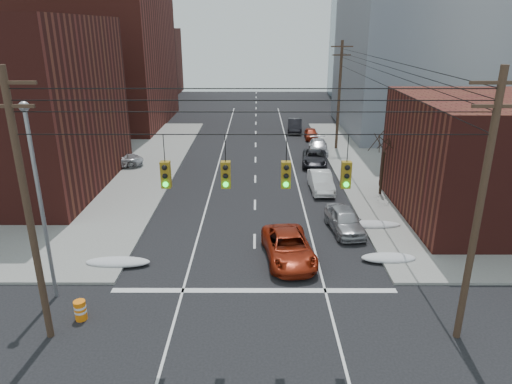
{
  "coord_description": "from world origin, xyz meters",
  "views": [
    {
      "loc": [
        0.14,
        -12.89,
        12.18
      ],
      "look_at": [
        0.09,
        12.46,
        3.0
      ],
      "focal_mm": 32.0,
      "sensor_mm": 36.0,
      "label": 1
    }
  ],
  "objects_px": {
    "parked_car_a": "(345,220)",
    "parked_car_b": "(321,182)",
    "parked_car_f": "(295,126)",
    "lot_car_b": "(117,159)",
    "lot_car_c": "(25,192)",
    "parked_car_e": "(311,134)",
    "parked_car_d": "(318,147)",
    "lot_car_d": "(59,171)",
    "construction_barrel": "(80,310)",
    "red_pickup": "(288,247)",
    "lot_car_a": "(87,170)",
    "parked_car_c": "(315,158)"
  },
  "relations": [
    {
      "from": "parked_car_c",
      "to": "red_pickup",
      "type": "bearing_deg",
      "value": -95.03
    },
    {
      "from": "parked_car_e",
      "to": "construction_barrel",
      "type": "distance_m",
      "value": 37.33
    },
    {
      "from": "lot_car_c",
      "to": "red_pickup",
      "type": "bearing_deg",
      "value": -137.63
    },
    {
      "from": "parked_car_c",
      "to": "parked_car_e",
      "type": "distance_m",
      "value": 10.62
    },
    {
      "from": "lot_car_b",
      "to": "lot_car_a",
      "type": "bearing_deg",
      "value": 142.76
    },
    {
      "from": "parked_car_d",
      "to": "lot_car_d",
      "type": "height_order",
      "value": "lot_car_d"
    },
    {
      "from": "red_pickup",
      "to": "parked_car_d",
      "type": "distance_m",
      "value": 23.06
    },
    {
      "from": "lot_car_a",
      "to": "parked_car_e",
      "type": "bearing_deg",
      "value": -60.71
    },
    {
      "from": "parked_car_e",
      "to": "lot_car_d",
      "type": "xyz_separation_m",
      "value": [
        -22.79,
        -15.37,
        0.3
      ]
    },
    {
      "from": "lot_car_b",
      "to": "lot_car_c",
      "type": "relative_size",
      "value": 1.02
    },
    {
      "from": "parked_car_d",
      "to": "parked_car_b",
      "type": "bearing_deg",
      "value": -91.2
    },
    {
      "from": "red_pickup",
      "to": "parked_car_f",
      "type": "bearing_deg",
      "value": 78.19
    },
    {
      "from": "parked_car_a",
      "to": "lot_car_b",
      "type": "relative_size",
      "value": 0.93
    },
    {
      "from": "parked_car_d",
      "to": "lot_car_a",
      "type": "distance_m",
      "value": 22.31
    },
    {
      "from": "parked_car_f",
      "to": "lot_car_d",
      "type": "xyz_separation_m",
      "value": [
        -21.19,
        -19.24,
        0.13
      ]
    },
    {
      "from": "parked_car_c",
      "to": "lot_car_b",
      "type": "xyz_separation_m",
      "value": [
        -18.2,
        -0.96,
        0.14
      ]
    },
    {
      "from": "parked_car_b",
      "to": "construction_barrel",
      "type": "height_order",
      "value": "parked_car_b"
    },
    {
      "from": "parked_car_d",
      "to": "parked_car_e",
      "type": "xyz_separation_m",
      "value": [
        0.0,
        6.41,
        -0.07
      ]
    },
    {
      "from": "parked_car_f",
      "to": "lot_car_d",
      "type": "distance_m",
      "value": 28.63
    },
    {
      "from": "lot_car_a",
      "to": "construction_barrel",
      "type": "bearing_deg",
      "value": -167.88
    },
    {
      "from": "lot_car_d",
      "to": "lot_car_a",
      "type": "bearing_deg",
      "value": -59.15
    },
    {
      "from": "lot_car_a",
      "to": "lot_car_d",
      "type": "height_order",
      "value": "lot_car_d"
    },
    {
      "from": "parked_car_f",
      "to": "lot_car_b",
      "type": "distance_m",
      "value": 23.31
    },
    {
      "from": "red_pickup",
      "to": "lot_car_d",
      "type": "distance_m",
      "value": 22.82
    },
    {
      "from": "red_pickup",
      "to": "lot_car_a",
      "type": "height_order",
      "value": "lot_car_a"
    },
    {
      "from": "parked_car_e",
      "to": "lot_car_c",
      "type": "distance_m",
      "value": 30.89
    },
    {
      "from": "red_pickup",
      "to": "lot_car_a",
      "type": "xyz_separation_m",
      "value": [
        -16.14,
        14.18,
        0.09
      ]
    },
    {
      "from": "lot_car_a",
      "to": "construction_barrel",
      "type": "distance_m",
      "value": 20.82
    },
    {
      "from": "parked_car_d",
      "to": "lot_car_c",
      "type": "distance_m",
      "value": 27.11
    },
    {
      "from": "parked_car_a",
      "to": "parked_car_b",
      "type": "distance_m",
      "value": 7.61
    },
    {
      "from": "lot_car_a",
      "to": "lot_car_d",
      "type": "xyz_separation_m",
      "value": [
        -2.14,
        -0.52,
        0.08
      ]
    },
    {
      "from": "parked_car_a",
      "to": "parked_car_b",
      "type": "xyz_separation_m",
      "value": [
        -0.49,
        7.59,
        0.0
      ]
    },
    {
      "from": "parked_car_b",
      "to": "parked_car_f",
      "type": "height_order",
      "value": "parked_car_f"
    },
    {
      "from": "parked_car_d",
      "to": "construction_barrel",
      "type": "bearing_deg",
      "value": -111.48
    },
    {
      "from": "parked_car_b",
      "to": "parked_car_a",
      "type": "bearing_deg",
      "value": -87.71
    },
    {
      "from": "red_pickup",
      "to": "lot_car_c",
      "type": "distance_m",
      "value": 20.69
    },
    {
      "from": "parked_car_f",
      "to": "lot_car_a",
      "type": "relative_size",
      "value": 1.14
    },
    {
      "from": "parked_car_a",
      "to": "parked_car_f",
      "type": "distance_m",
      "value": 29.16
    },
    {
      "from": "construction_barrel",
      "to": "parked_car_b",
      "type": "bearing_deg",
      "value": 52.86
    },
    {
      "from": "parked_car_f",
      "to": "lot_car_c",
      "type": "bearing_deg",
      "value": -127.48
    },
    {
      "from": "parked_car_b",
      "to": "parked_car_d",
      "type": "relative_size",
      "value": 0.96
    },
    {
      "from": "lot_car_c",
      "to": "parked_car_d",
      "type": "bearing_deg",
      "value": -81.88
    },
    {
      "from": "red_pickup",
      "to": "parked_car_b",
      "type": "relative_size",
      "value": 1.17
    },
    {
      "from": "parked_car_a",
      "to": "lot_car_c",
      "type": "bearing_deg",
      "value": 160.9
    },
    {
      "from": "parked_car_b",
      "to": "construction_barrel",
      "type": "bearing_deg",
      "value": -128.52
    },
    {
      "from": "lot_car_d",
      "to": "construction_barrel",
      "type": "height_order",
      "value": "lot_car_d"
    },
    {
      "from": "parked_car_c",
      "to": "lot_car_a",
      "type": "distance_m",
      "value": 20.23
    },
    {
      "from": "parked_car_b",
      "to": "parked_car_f",
      "type": "bearing_deg",
      "value": 89.62
    },
    {
      "from": "parked_car_d",
      "to": "lot_car_c",
      "type": "relative_size",
      "value": 1.02
    },
    {
      "from": "lot_car_d",
      "to": "parked_car_f",
      "type": "bearing_deg",
      "value": -30.59
    }
  ]
}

